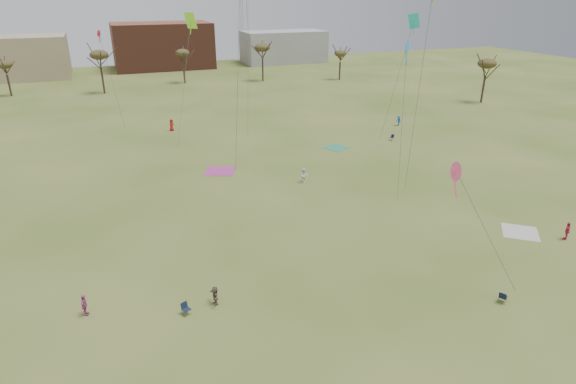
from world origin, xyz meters
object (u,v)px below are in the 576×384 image
object	(u,v)px
spectator_fore_a	(567,231)
camp_chair_center	(503,299)
camp_chair_right	(392,139)
camp_chair_left	(186,311)

from	to	relation	value
spectator_fore_a	camp_chair_center	xyz separation A→B (m)	(-12.07, -5.14, -0.56)
camp_chair_center	camp_chair_right	size ratio (longest dim) A/B	1.00
spectator_fore_a	camp_chair_left	size ratio (longest dim) A/B	1.88
camp_chair_left	camp_chair_right	distance (m)	46.03
camp_chair_left	camp_chair_right	size ratio (longest dim) A/B	1.00
spectator_fore_a	camp_chair_center	world-z (taller)	spectator_fore_a
camp_chair_left	camp_chair_center	bearing A→B (deg)	-42.05
camp_chair_left	camp_chair_center	distance (m)	21.96
spectator_fore_a	camp_chair_right	world-z (taller)	spectator_fore_a
camp_chair_right	spectator_fore_a	bearing A→B (deg)	-23.32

